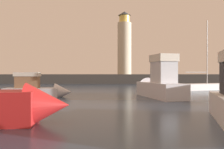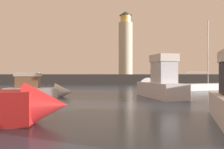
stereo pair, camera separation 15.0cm
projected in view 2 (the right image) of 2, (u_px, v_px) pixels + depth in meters
The scene contains 7 objects.
ground_plane at pixel (106, 93), 29.93m from camera, with size 220.00×220.00×0.00m, color #2D3D51.
breakwater at pixel (111, 79), 57.64m from camera, with size 81.04×4.88×2.17m, color #423F3D.
lighthouse at pixel (126, 45), 57.56m from camera, with size 3.20×3.20×14.61m.
motorboat_4 at pixel (157, 84), 25.03m from camera, with size 4.39×9.11×4.47m.
motorboat_5 at pixel (40, 89), 24.69m from camera, with size 6.65×2.28×2.85m.
sailboat_moored at pixel (204, 86), 35.14m from camera, with size 7.02×4.22×9.96m.
mooring_buoy at pixel (181, 90), 29.29m from camera, with size 0.77×0.77×0.77m, color #EA5919.
Camera 2 is at (1.14, -2.18, 2.35)m, focal length 39.79 mm.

